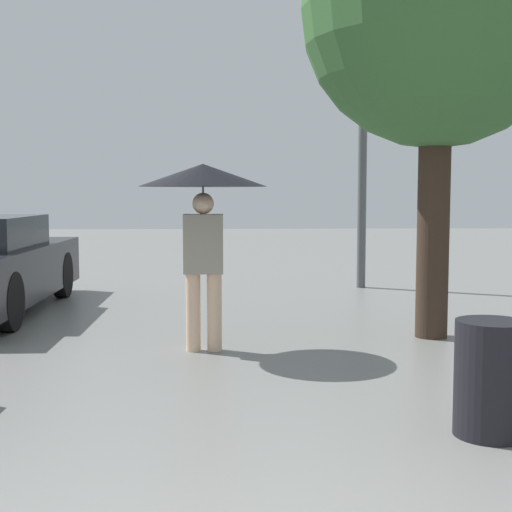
{
  "coord_description": "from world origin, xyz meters",
  "views": [
    {
      "loc": [
        -0.14,
        -1.73,
        1.55
      ],
      "look_at": [
        0.17,
        5.23,
        0.94
      ],
      "focal_mm": 50.0,
      "sensor_mm": 36.0,
      "label": 1
    }
  ],
  "objects_px": {
    "street_lamp": "(363,131)",
    "trash_bin": "(491,378)",
    "pedestrian": "(203,194)",
    "tree": "(438,13)"
  },
  "relations": [
    {
      "from": "street_lamp",
      "to": "trash_bin",
      "type": "distance_m",
      "value": 7.61
    },
    {
      "from": "pedestrian",
      "to": "street_lamp",
      "type": "distance_m",
      "value": 5.4
    },
    {
      "from": "trash_bin",
      "to": "pedestrian",
      "type": "bearing_deg",
      "value": 126.5
    },
    {
      "from": "tree",
      "to": "street_lamp",
      "type": "distance_m",
      "value": 4.21
    },
    {
      "from": "street_lamp",
      "to": "pedestrian",
      "type": "bearing_deg",
      "value": -117.76
    },
    {
      "from": "tree",
      "to": "street_lamp",
      "type": "relative_size",
      "value": 1.11
    },
    {
      "from": "street_lamp",
      "to": "trash_bin",
      "type": "bearing_deg",
      "value": -94.47
    },
    {
      "from": "pedestrian",
      "to": "trash_bin",
      "type": "height_order",
      "value": "pedestrian"
    },
    {
      "from": "tree",
      "to": "trash_bin",
      "type": "relative_size",
      "value": 6.57
    },
    {
      "from": "street_lamp",
      "to": "trash_bin",
      "type": "relative_size",
      "value": 5.95
    }
  ]
}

